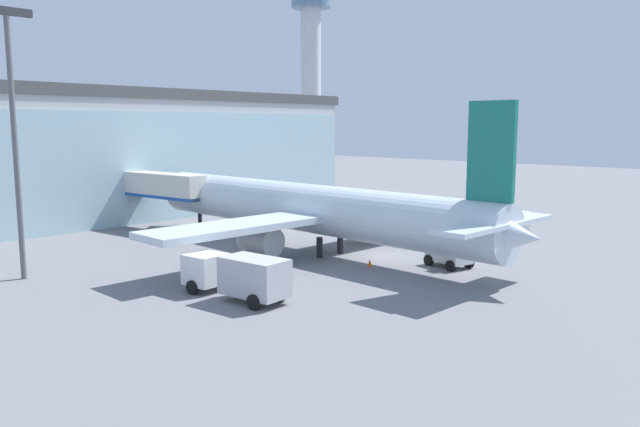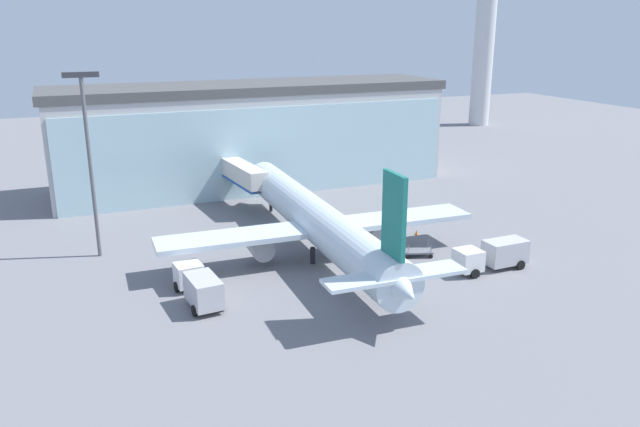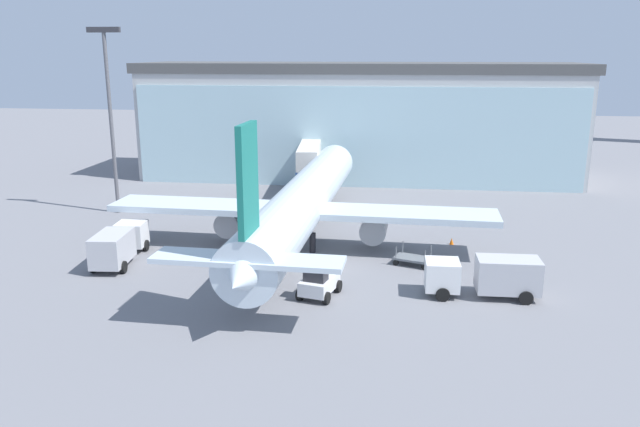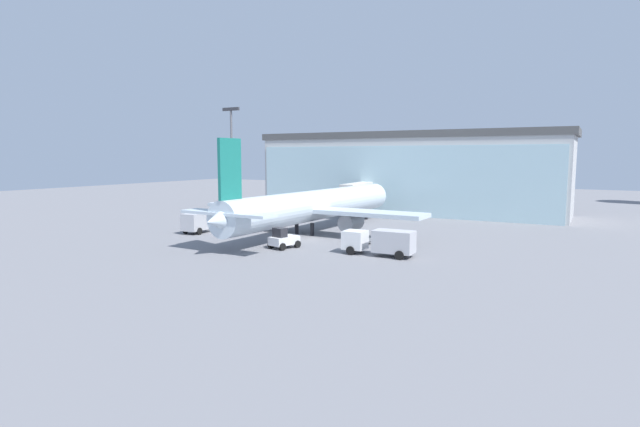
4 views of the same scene
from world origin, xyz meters
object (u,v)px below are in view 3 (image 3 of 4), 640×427
Objects in this scene: airplane at (303,202)px; safety_cone_nose at (274,268)px; pushback_tug at (319,282)px; baggage_cart at (413,259)px; safety_cone_wingtip at (452,241)px; fuel_truck at (486,275)px; apron_light_mast at (110,105)px; catering_truck at (119,244)px; jet_bridge at (310,155)px.

airplane is 72.93× the size of safety_cone_nose.
safety_cone_nose is (-3.93, 4.34, -0.70)m from pushback_tug.
baggage_cart is 9.45m from pushback_tug.
pushback_tug is 15.88m from safety_cone_wingtip.
airplane is 17.04m from fuel_truck.
airplane reaches higher than safety_cone_wingtip.
apron_light_mast is 5.60× the size of baggage_cart.
baggage_cart is at bearing -27.61° from pushback_tug.
safety_cone_wingtip is (13.33, 8.45, 0.00)m from safety_cone_nose.
pushback_tug reaches higher than safety_cone_nose.
safety_cone_wingtip is at bearing -84.63° from fuel_truck.
catering_truck is 13.59× the size of safety_cone_wingtip.
pushback_tug is (5.31, -31.16, -3.27)m from jet_bridge.
jet_bridge is 3.91× the size of pushback_tug.
fuel_truck is at bearing -11.01° from safety_cone_nose.
catering_truck is at bearing 86.82° from pushback_tug.
airplane reaches higher than fuel_truck.
safety_cone_wingtip is at bearing -11.05° from apron_light_mast.
fuel_truck is at bearing -156.97° from jet_bridge.
apron_light_mast reaches higher than baggage_cart.
catering_truck is at bearing -64.38° from apron_light_mast.
catering_truck is at bearing -8.70° from fuel_truck.
airplane is 5.45× the size of fuel_truck.
airplane is 12.64× the size of baggage_cart.
pushback_tug is (-6.19, -7.13, 0.47)m from baggage_cart.
pushback_tug is 5.89m from safety_cone_nose.
safety_cone_nose and safety_cone_wingtip have the same top height.
baggage_cart is (22.14, 2.39, -0.97)m from catering_truck.
jet_bridge is 26.90m from baggage_cart.
fuel_truck is 10.92m from pushback_tug.
airplane reaches higher than baggage_cart.
apron_light_mast is at bearing 119.13° from jet_bridge.
baggage_cart is 5.77× the size of safety_cone_nose.
pushback_tug is (22.82, -19.08, -9.64)m from apron_light_mast.
safety_cone_wingtip is (14.71, -18.37, -3.97)m from jet_bridge.
apron_light_mast is at bearing 63.47° from pushback_tug.
fuel_truck is 11.46m from safety_cone_wingtip.
apron_light_mast reaches higher than catering_truck.
baggage_cart is at bearing -119.59° from safety_cone_wingtip.
safety_cone_nose is (-1.04, -7.05, -3.25)m from airplane.
jet_bridge is at bearing 23.03° from pushback_tug.
safety_cone_wingtip is at bearing -22.97° from pushback_tug.
catering_truck is (-13.06, -6.65, -2.06)m from airplane.
apron_light_mast is at bearing -29.37° from fuel_truck.
catering_truck is 16.64m from pushback_tug.
jet_bridge reaches higher than safety_cone_wingtip.
airplane is at bearing -21.10° from apron_light_mast.
fuel_truck is at bearing -124.37° from airplane.
catering_truck is at bearing 118.49° from airplane.
jet_bridge is 23.87m from safety_cone_wingtip.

